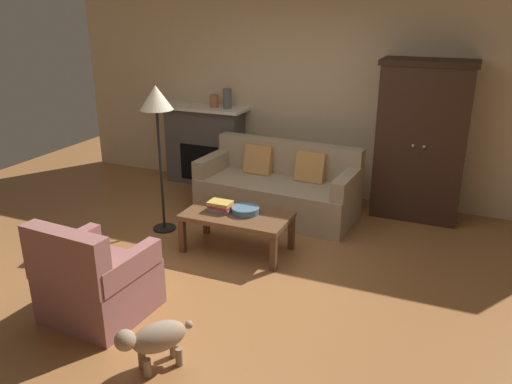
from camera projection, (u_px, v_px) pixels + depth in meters
ground_plane at (234, 274)px, 5.01m from camera, size 9.60×9.60×0.00m
back_wall at (317, 90)px, 6.72m from camera, size 7.20×0.10×2.80m
fireplace at (205, 144)px, 7.37m from camera, size 1.26×0.48×1.12m
armoire at (421, 141)px, 6.08m from camera, size 1.06×0.57×1.88m
couch at (279, 189)px, 6.34m from camera, size 1.96×0.96×0.86m
coffee_table at (237, 218)px, 5.36m from camera, size 1.10×0.60×0.42m
fruit_bowl at (245, 210)px, 5.34m from camera, size 0.29×0.29×0.07m
book_stack at (221, 206)px, 5.39m from camera, size 0.25×0.19×0.11m
mantel_vase_terracotta at (214, 101)px, 7.06m from camera, size 0.12×0.12×0.17m
mantel_vase_slate at (227, 98)px, 6.97m from camera, size 0.12×0.12×0.27m
armchair_near_left at (95, 282)px, 4.23m from camera, size 0.82×0.82×0.88m
floor_lamp at (157, 106)px, 5.50m from camera, size 0.36×0.36×1.66m
dog at (155, 339)px, 3.64m from camera, size 0.41×0.49×0.39m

